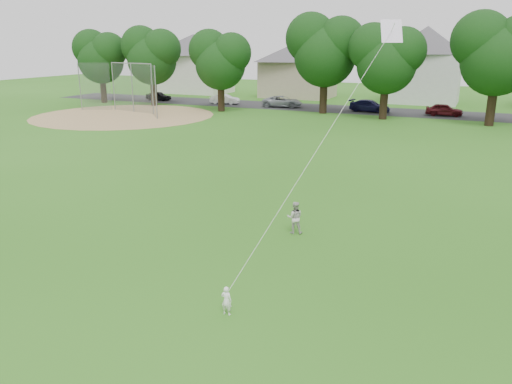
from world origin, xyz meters
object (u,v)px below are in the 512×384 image
at_px(older_boy, 295,218).
at_px(kite, 322,142).
at_px(baseball_backstop, 128,88).
at_px(toddler, 226,301).

xyz_separation_m(older_boy, kite, (1.53, -1.96, 3.40)).
distance_m(kite, baseball_backstop, 40.26).
bearing_deg(kite, toddler, -104.60).
distance_m(older_boy, baseball_backstop, 37.82).
bearing_deg(kite, baseball_backstop, 136.59).
xyz_separation_m(toddler, baseball_backstop, (-28.07, 32.11, 2.09)).
xyz_separation_m(toddler, kite, (1.16, 4.46, 3.61)).
relative_size(older_boy, baseball_backstop, 0.11).
height_order(toddler, baseball_backstop, baseball_backstop).
bearing_deg(baseball_backstop, toddler, -48.85).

